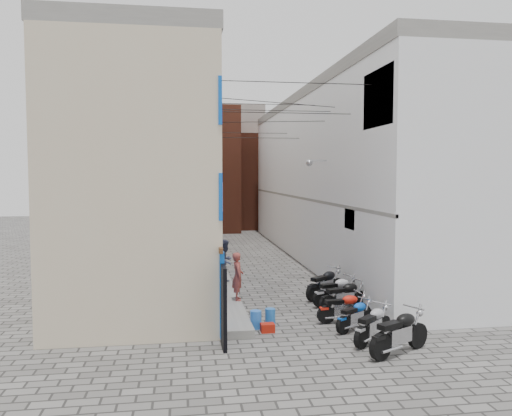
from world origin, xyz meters
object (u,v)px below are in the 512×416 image
motorcycle_c (356,314)px  person_b (225,261)px  motorcycle_f (337,290)px  motorcycle_d (344,306)px  motorcycle_b (373,323)px  water_jug_near (256,320)px  motorcycle_e (345,295)px  person_a (238,276)px  red_crate (268,328)px  water_jug_far (270,317)px  motorcycle_a (400,330)px  motorcycle_g (325,282)px

motorcycle_c → person_b: person_b is taller
motorcycle_f → person_b: person_b is taller
motorcycle_c → motorcycle_d: 0.81m
motorcycle_b → water_jug_near: size_ratio=3.55×
motorcycle_d → water_jug_near: size_ratio=3.33×
motorcycle_e → person_a: 3.71m
motorcycle_b → motorcycle_f: 3.89m
red_crate → person_b: bearing=97.4°
person_a → motorcycle_b: bearing=-140.7°
motorcycle_c → person_a: 4.47m
motorcycle_f → water_jug_far: (-2.72, -1.87, -0.32)m
motorcycle_b → motorcycle_d: bearing=145.2°
motorcycle_a → water_jug_near: motorcycle_a is taller
motorcycle_e → person_a: (-3.50, 1.09, 0.51)m
motorcycle_c → water_jug_near: bearing=-134.1°
motorcycle_c → water_jug_near: (-2.91, 0.60, -0.22)m
motorcycle_a → person_a: 6.31m
motorcycle_f → water_jug_near: motorcycle_f is taller
red_crate → motorcycle_c: bearing=-4.4°
motorcycle_e → water_jug_far: size_ratio=4.01×
motorcycle_a → motorcycle_c: size_ratio=1.29×
motorcycle_e → water_jug_far: 2.97m
motorcycle_b → red_crate: motorcycle_b is taller
person_b → red_crate: size_ratio=4.39×
person_a → water_jug_far: (0.76, -2.18, -0.83)m
motorcycle_a → person_b: bearing=177.8°
motorcycle_g → water_jug_far: bearing=-77.1°
water_jug_near → motorcycle_e: bearing=23.3°
motorcycle_c → red_crate: size_ratio=4.20×
water_jug_far → motorcycle_e: bearing=21.5°
motorcycle_f → motorcycle_g: bearing=167.0°
motorcycle_c → motorcycle_d: size_ratio=0.94×
person_b → water_jug_far: size_ratio=3.55×
motorcycle_g → water_jug_near: size_ratio=3.89×
motorcycle_e → motorcycle_c: bearing=-26.1°
motorcycle_c → motorcycle_g: (0.21, 3.86, 0.12)m
motorcycle_g → motorcycle_e: bearing=-31.5°
person_b → red_crate: person_b is taller
motorcycle_g → person_b: size_ratio=1.19×
motorcycle_d → person_b: bearing=-153.4°
motorcycle_a → motorcycle_g: (-0.22, 5.93, -0.02)m
person_a → person_b: bearing=5.2°
motorcycle_g → red_crate: size_ratio=5.20×
motorcycle_c → motorcycle_e: size_ratio=0.85×
motorcycle_a → red_crate: motorcycle_a is taller
person_a → red_crate: (0.55, -2.89, -0.96)m
motorcycle_b → water_jug_far: size_ratio=3.84×
water_jug_far → red_crate: size_ratio=1.23×
motorcycle_d → motorcycle_f: size_ratio=0.91×
motorcycle_d → motorcycle_e: (0.42, 1.19, 0.06)m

